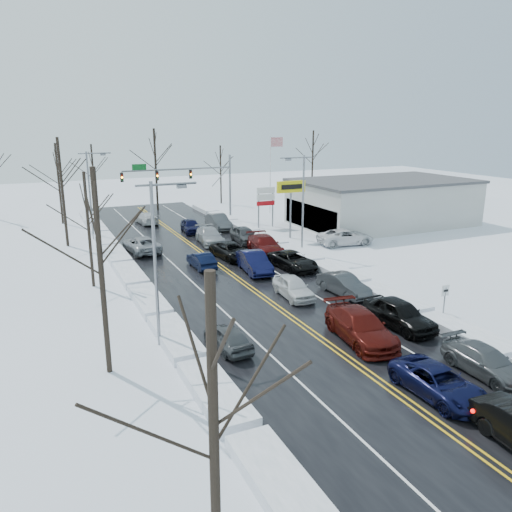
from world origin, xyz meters
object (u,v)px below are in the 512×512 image
traffic_signal_mast (190,177)px  flagpole (271,168)px  tires_plus_sign (291,191)px  dealership_building (382,202)px  oncoming_car_0 (202,268)px

traffic_signal_mast → flagpole: bearing=9.7°
traffic_signal_mast → tires_plus_sign: (7.05, -12.00, -0.49)m
traffic_signal_mast → dealership_building: size_ratio=0.65×
flagpole → oncoming_car_0: 27.34m
traffic_signal_mast → oncoming_car_0: (-5.05, -18.75, -5.48)m
flagpole → oncoming_car_0: size_ratio=2.45×
traffic_signal_mast → flagpole: 11.90m
oncoming_car_0 → flagpole: bearing=-129.6°
oncoming_car_0 → traffic_signal_mast: bearing=-105.7°
traffic_signal_mast → tires_plus_sign: 13.92m
flagpole → dealership_building: flagpole is taller
dealership_building → oncoming_car_0: dealership_building is taller
flagpole → oncoming_car_0: flagpole is taller
flagpole → traffic_signal_mast: bearing=-170.3°
traffic_signal_mast → tires_plus_sign: bearing=-59.5°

